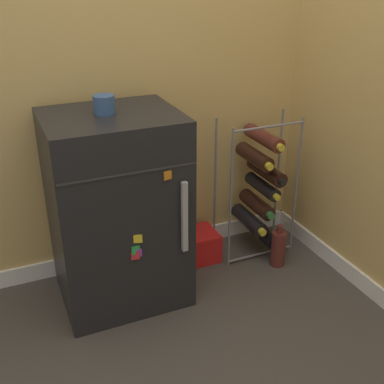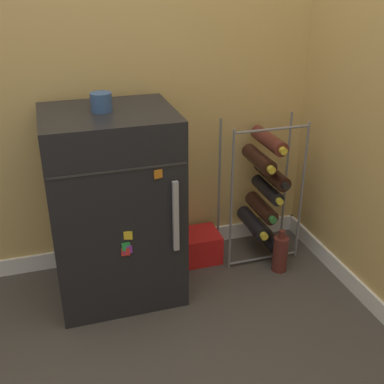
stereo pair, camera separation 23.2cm
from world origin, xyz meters
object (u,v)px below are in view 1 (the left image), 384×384
at_px(soda_box, 193,246).
at_px(loose_bottle_floor, 278,248).
at_px(mini_fridge, 118,210).
at_px(wine_rack, 259,189).
at_px(fridge_top_cup, 104,105).

height_order(soda_box, loose_bottle_floor, loose_bottle_floor).
height_order(mini_fridge, wine_rack, mini_fridge).
relative_size(mini_fridge, soda_box, 3.51).
bearing_deg(mini_fridge, fridge_top_cup, 152.73).
xyz_separation_m(mini_fridge, soda_box, (0.42, 0.12, -0.36)).
distance_m(mini_fridge, fridge_top_cup, 0.48).
xyz_separation_m(mini_fridge, wine_rack, (0.78, 0.08, -0.08)).
height_order(wine_rack, loose_bottle_floor, wine_rack).
relative_size(wine_rack, fridge_top_cup, 8.51).
height_order(mini_fridge, fridge_top_cup, fridge_top_cup).
height_order(mini_fridge, loose_bottle_floor, mini_fridge).
xyz_separation_m(wine_rack, loose_bottle_floor, (0.03, -0.18, -0.26)).
relative_size(wine_rack, soda_box, 3.00).
bearing_deg(mini_fridge, loose_bottle_floor, -6.98).
bearing_deg(soda_box, wine_rack, -6.81).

